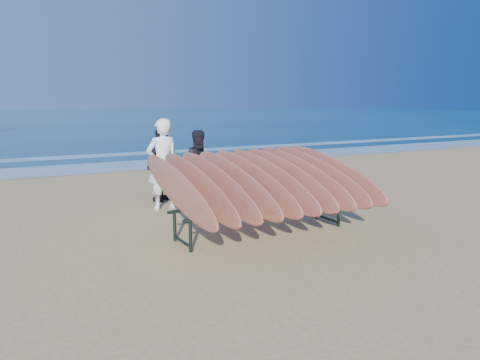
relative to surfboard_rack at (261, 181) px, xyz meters
The scene contains 8 objects.
ground 1.17m from the surfboard_rack, 117.54° to the right, with size 120.00×120.00×0.00m, color tan.
ocean 54.39m from the surfboard_rack, 90.34° to the left, with size 160.00×160.00×0.00m, color navy.
foam_near 9.43m from the surfboard_rack, 91.98° to the left, with size 160.00×160.00×0.00m, color white.
foam_far 12.92m from the surfboard_rack, 91.44° to the left, with size 160.00×160.00×0.00m, color white.
surfboard_rack is the anchor object (origin of this frame).
person_white 2.74m from the surfboard_rack, 109.45° to the left, with size 0.70×0.46×1.93m, color white.
person_dark_a 3.18m from the surfboard_rack, 86.52° to the left, with size 0.78×0.61×1.61m, color black.
person_dark_b 3.40m from the surfboard_rack, 101.30° to the left, with size 0.99×0.41×1.70m, color black.
Camera 1 is at (-3.66, -6.22, 2.33)m, focal length 35.00 mm.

